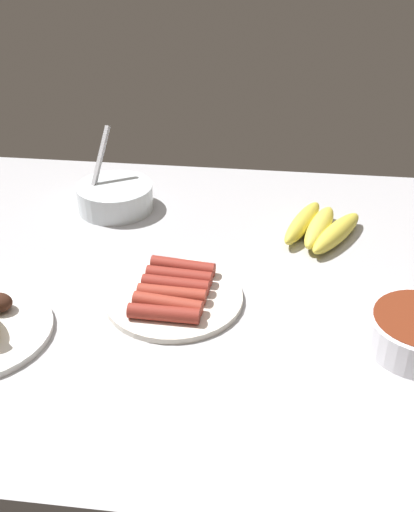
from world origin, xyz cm
name	(u,v)px	position (x,y,z in cm)	size (l,w,h in cm)	color
ground_plane	(189,285)	(0.00, 0.00, -1.50)	(120.00, 90.00, 3.00)	#B2B2B7
banana_bunch	(320,228)	(-21.94, -16.43, 1.87)	(16.38, 19.77, 3.84)	gold
bowl_coleslaw	(115,196)	(18.24, -22.70, 2.85)	(15.03, 15.03, 15.35)	silver
plate_sausages	(174,294)	(1.46, 6.69, 1.20)	(21.81, 21.81, 3.32)	white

